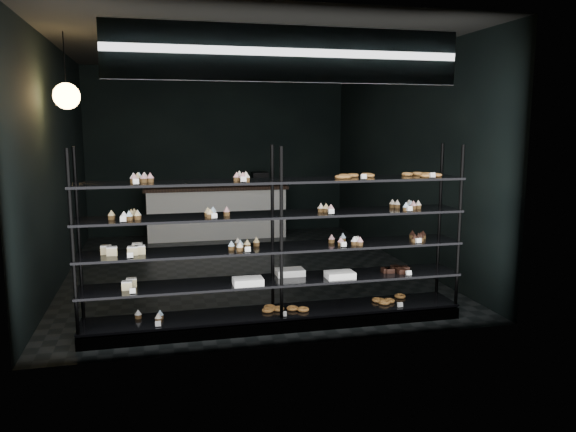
{
  "coord_description": "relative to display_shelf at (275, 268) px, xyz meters",
  "views": [
    {
      "loc": [
        -1.22,
        -8.04,
        2.11
      ],
      "look_at": [
        0.23,
        -1.9,
        1.09
      ],
      "focal_mm": 35.0,
      "sensor_mm": 36.0,
      "label": 1
    }
  ],
  "objects": [
    {
      "name": "room",
      "position": [
        0.04,
        2.45,
        0.97
      ],
      "size": [
        5.01,
        6.01,
        3.2
      ],
      "color": "black",
      "rests_on": "ground"
    },
    {
      "name": "display_shelf",
      "position": [
        0.0,
        0.0,
        0.0
      ],
      "size": [
        4.0,
        0.5,
        1.91
      ],
      "color": "black",
      "rests_on": "room"
    },
    {
      "name": "signage",
      "position": [
        0.04,
        -0.48,
        2.12
      ],
      "size": [
        3.3,
        0.05,
        0.5
      ],
      "color": "#0D0F41",
      "rests_on": "room"
    },
    {
      "name": "pendant_lamp",
      "position": [
        -2.16,
        1.54,
        1.82
      ],
      "size": [
        0.31,
        0.31,
        0.88
      ],
      "color": "black",
      "rests_on": "room"
    },
    {
      "name": "service_counter",
      "position": [
        -0.07,
        4.95,
        -0.13
      ],
      "size": [
        2.67,
        0.65,
        1.23
      ],
      "color": "white",
      "rests_on": "room"
    }
  ]
}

